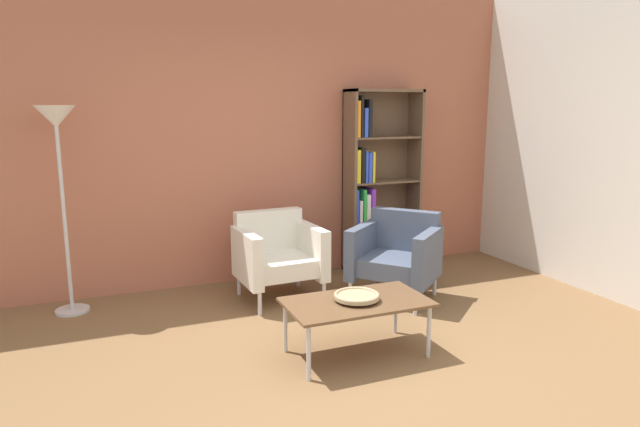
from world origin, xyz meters
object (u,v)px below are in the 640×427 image
Objects in this scene: bookshelf_tall at (374,182)px; armchair_spare_guest at (397,253)px; floor_lamp_torchiere at (58,142)px; decorative_bowl at (357,296)px; armchair_near_window at (277,254)px; coffee_table_low at (357,305)px.

bookshelf_tall reaches higher than armchair_spare_guest.
decorative_bowl is at bearing -41.74° from floor_lamp_torchiere.
armchair_spare_guest is at bearing -25.08° from armchair_near_window.
bookshelf_tall reaches higher than armchair_near_window.
armchair_near_window is at bearing -152.35° from armchair_spare_guest.
bookshelf_tall is at bearing 125.56° from armchair_spare_guest.
armchair_spare_guest is at bearing 47.52° from decorative_bowl.
armchair_spare_guest is (0.87, 0.95, -0.02)m from decorative_bowl.
armchair_near_window is at bearing -10.44° from floor_lamp_torchiere.
armchair_spare_guest is at bearing -14.85° from floor_lamp_torchiere.
armchair_spare_guest is 0.55× the size of floor_lamp_torchiere.
bookshelf_tall is at bearing 59.23° from coffee_table_low.
coffee_table_low is at bearing -120.77° from bookshelf_tall.
bookshelf_tall reaches higher than decorative_bowl.
coffee_table_low is 0.57× the size of floor_lamp_torchiere.
coffee_table_low is (-1.09, -1.84, -0.57)m from bookshelf_tall.
bookshelf_tall is at bearing 18.22° from armchair_near_window.
coffee_table_low is 1.28× the size of armchair_near_window.
decorative_bowl is at bearing -82.77° from armchair_spare_guest.
coffee_table_low is 0.07m from decorative_bowl.
decorative_bowl is 0.41× the size of armchair_near_window.
bookshelf_tall is at bearing 59.23° from decorative_bowl.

